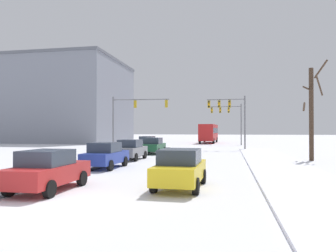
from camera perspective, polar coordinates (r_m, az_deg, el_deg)
ground_plane at (r=11.53m, az=-21.91°, el=-12.75°), size 300.00×300.00×0.00m
wheel_track_left_lane at (r=26.66m, az=-7.21°, el=-5.87°), size 0.80×34.67×0.01m
wheel_track_right_lane at (r=27.20m, az=-10.40°, el=-5.76°), size 1.03×34.67×0.01m
sidewalk_kerb_right at (r=23.99m, az=18.81°, el=-6.29°), size 4.00×34.67×0.12m
traffic_signal_near_right at (r=39.08m, az=11.03°, el=2.74°), size 4.61×0.44×6.50m
traffic_signal_far_right at (r=51.08m, az=10.87°, el=1.95°), size 4.91×0.47×6.50m
traffic_signal_near_left at (r=38.97m, az=-6.38°, el=2.66°), size 7.08×0.70×6.50m
car_white_lead at (r=39.07m, az=-3.72°, el=-3.03°), size 1.91×4.14×1.62m
car_dark_green_second at (r=31.88m, az=-2.66°, el=-3.56°), size 1.87×4.12×1.62m
car_grey_third at (r=25.74m, az=-6.77°, el=-4.24°), size 1.88×4.12×1.62m
car_blue_fourth at (r=20.38m, az=-11.18°, el=-5.18°), size 1.88×4.12×1.62m
car_yellow_cab_fifth at (r=13.25m, az=2.23°, el=-7.62°), size 1.92×4.14×1.62m
car_red_sixth at (r=13.53m, az=-20.78°, el=-7.44°), size 1.85×4.11×1.62m
bus_oncoming at (r=58.69m, az=7.36°, el=-1.09°), size 2.97×11.08×3.38m
bare_tree_sidewalk_mid at (r=27.19m, az=24.45°, el=2.49°), size 1.83×2.01×7.78m
office_building_far_left_block at (r=68.55m, az=-19.85°, el=4.08°), size 27.75×20.76×16.11m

